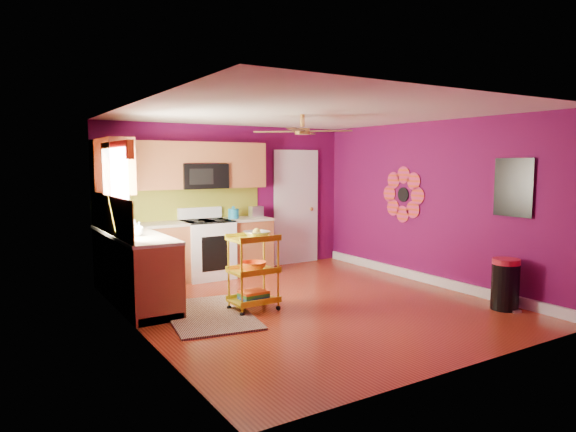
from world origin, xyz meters
TOP-DOWN VIEW (x-y plane):
  - ground at (0.00, 0.00)m, footprint 5.00×5.00m
  - room_envelope at (0.03, 0.00)m, footprint 4.54×5.04m
  - lower_cabinets at (-1.35, 1.82)m, footprint 2.81×2.31m
  - electric_range at (-0.55, 2.17)m, footprint 0.76×0.66m
  - upper_cabinetry at (-1.24, 2.17)m, footprint 2.80×2.30m
  - left_window at (-2.22, 1.05)m, footprint 0.08×1.35m
  - panel_door at (1.35, 2.47)m, footprint 0.95×0.11m
  - right_wall_art at (2.23, -0.34)m, footprint 0.04×2.74m
  - ceiling_fan at (0.00, 0.20)m, footprint 1.01×1.01m
  - shag_rug at (-1.35, 0.22)m, footprint 1.21×1.72m
  - rolling_cart at (-0.76, 0.14)m, footprint 0.59×0.43m
  - trash_can at (1.98, -1.51)m, footprint 0.39×0.41m
  - teal_kettle at (-0.05, 2.22)m, footprint 0.18×0.18m
  - toaster at (0.40, 2.25)m, footprint 0.22×0.15m
  - soap_bottle_a at (-1.95, 1.04)m, footprint 0.08×0.08m
  - soap_bottle_b at (-1.88, 1.51)m, footprint 0.12×0.12m
  - counter_dish at (-1.98, 1.98)m, footprint 0.24×0.24m
  - counter_cup at (-1.97, 1.00)m, footprint 0.13×0.13m

SIDE VIEW (x-z plane):
  - ground at x=0.00m, z-range 0.00..0.00m
  - shag_rug at x=-1.35m, z-range 0.00..0.02m
  - trash_can at x=1.98m, z-range 0.00..0.65m
  - lower_cabinets at x=-1.35m, z-range -0.04..0.90m
  - electric_range at x=-0.55m, z-range -0.08..1.05m
  - rolling_cart at x=-0.76m, z-range 0.01..1.06m
  - counter_dish at x=-1.98m, z-range 0.94..1.00m
  - counter_cup at x=-1.97m, z-range 0.94..1.04m
  - soap_bottle_b at x=-1.88m, z-range 0.94..1.10m
  - teal_kettle at x=-0.05m, z-range 0.92..1.13m
  - panel_door at x=1.35m, z-range -0.05..2.10m
  - soap_bottle_a at x=-1.95m, z-range 0.94..1.11m
  - toaster at x=0.40m, z-range 0.94..1.12m
  - right_wall_art at x=2.23m, z-range 0.92..1.96m
  - room_envelope at x=0.03m, z-range 0.37..2.89m
  - left_window at x=-2.22m, z-range 1.20..2.28m
  - upper_cabinetry at x=-1.24m, z-range 1.17..2.43m
  - ceiling_fan at x=0.00m, z-range 2.16..2.42m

